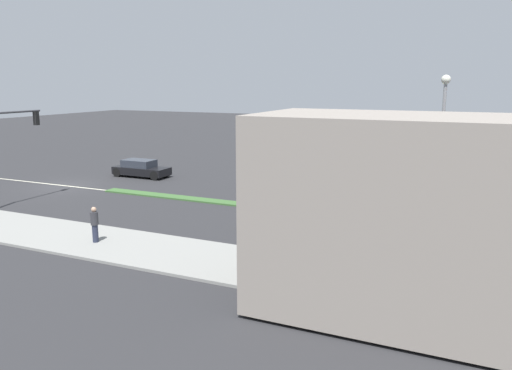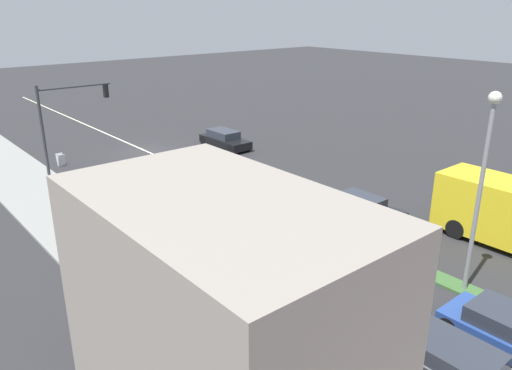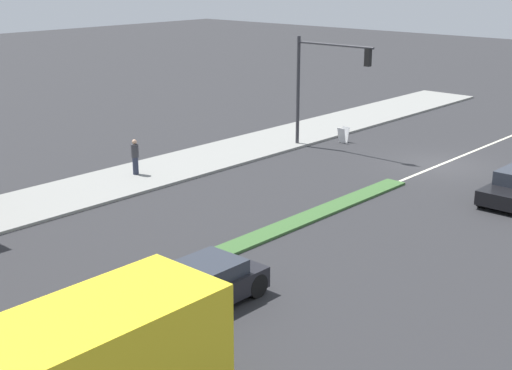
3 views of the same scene
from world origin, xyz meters
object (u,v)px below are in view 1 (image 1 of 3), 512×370
(street_lamp, at_px, (442,132))
(sedan_dark, at_px, (321,194))
(pedestrian, at_px, (95,224))
(suv_grey, at_px, (490,251))
(suv_black, at_px, (141,169))
(coupe_blue, at_px, (498,233))
(delivery_truck, at_px, (436,180))

(street_lamp, bearing_deg, sedan_dark, -108.31)
(pedestrian, xyz_separation_m, suv_grey, (-4.22, 16.00, -0.32))
(suv_black, relative_size, coupe_blue, 0.98)
(pedestrian, relative_size, coupe_blue, 0.36)
(delivery_truck, height_order, sedan_dark, delivery_truck)
(street_lamp, height_order, suv_grey, street_lamp)
(delivery_truck, bearing_deg, sedan_dark, -65.71)
(suv_grey, bearing_deg, coupe_blue, 172.65)
(delivery_truck, height_order, coupe_blue, delivery_truck)
(suv_black, bearing_deg, suv_grey, 67.59)
(coupe_blue, bearing_deg, suv_grey, -7.35)
(sedan_dark, height_order, coupe_blue, coupe_blue)
(suv_black, xyz_separation_m, coupe_blue, (7.20, 24.61, -0.00))
(pedestrian, distance_m, sedan_dark, 13.37)
(delivery_truck, bearing_deg, coupe_blue, 24.16)
(suv_grey, xyz_separation_m, coupe_blue, (-2.80, 0.36, -0.02))
(suv_grey, distance_m, sedan_dark, 11.58)
(suv_grey, relative_size, sedan_dark, 1.14)
(delivery_truck, xyz_separation_m, coupe_blue, (7.20, 3.23, -0.84))
(street_lamp, distance_m, suv_black, 22.77)
(pedestrian, distance_m, suv_black, 16.45)
(street_lamp, distance_m, coupe_blue, 5.46)
(suv_grey, height_order, sedan_dark, suv_grey)
(suv_black, distance_m, suv_grey, 26.23)
(suv_black, bearing_deg, coupe_blue, 73.69)
(street_lamp, height_order, coupe_blue, street_lamp)
(street_lamp, relative_size, delivery_truck, 0.98)
(suv_black, bearing_deg, street_lamp, 77.10)
(suv_black, distance_m, coupe_blue, 25.64)
(street_lamp, relative_size, coupe_blue, 1.66)
(street_lamp, relative_size, suv_grey, 1.61)
(suv_grey, relative_size, coupe_blue, 1.03)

